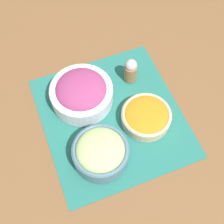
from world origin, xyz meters
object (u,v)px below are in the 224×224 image
Objects in this scene: carrot_bowl at (146,116)px; onion_bowl at (81,92)px; cucumber_bowl at (100,152)px; pepper_shaker at (131,70)px.

onion_bowl is (-0.15, -0.16, 0.02)m from carrot_bowl.
onion_bowl is at bearing 176.27° from cucumber_bowl.
pepper_shaker is (-0.17, 0.02, 0.02)m from carrot_bowl.
pepper_shaker is at bearing 140.36° from cucumber_bowl.
onion_bowl and pepper_shaker have the same top height.
cucumber_bowl is at bearing -39.64° from pepper_shaker.
carrot_bowl is 0.95× the size of cucumber_bowl.
cucumber_bowl is 1.75× the size of pepper_shaker.
carrot_bowl is at bearing 47.97° from onion_bowl.
pepper_shaker is (-0.23, 0.19, 0.00)m from cucumber_bowl.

